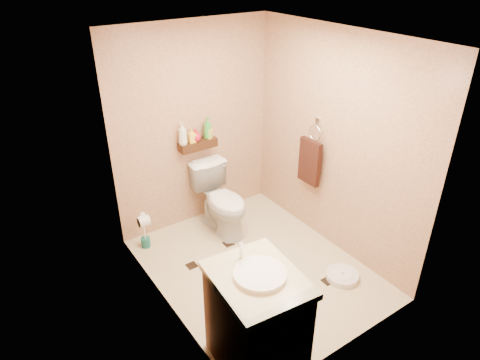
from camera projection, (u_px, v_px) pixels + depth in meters
ground at (256, 268)px, 4.59m from camera, size 2.50×2.50×0.00m
wall_back at (194, 128)px, 4.93m from camera, size 2.00×0.04×2.40m
wall_front at (360, 233)px, 3.11m from camera, size 2.00×0.04×2.40m
wall_left at (161, 200)px, 3.52m from camera, size 0.04×2.50×2.40m
wall_right at (334, 145)px, 4.51m from camera, size 0.04×2.50×2.40m
ceiling at (261, 36)px, 3.45m from camera, size 2.00×2.50×0.02m
wall_shelf at (198, 145)px, 4.95m from camera, size 0.46×0.14×0.10m
floor_accents at (259, 271)px, 4.55m from camera, size 1.15×1.30×0.01m
toilet at (222, 200)px, 5.05m from camera, size 0.46×0.80×0.81m
vanity at (256, 320)px, 3.33m from camera, size 0.68×0.80×1.06m
bathroom_scale at (342, 276)px, 4.44m from camera, size 0.39×0.39×0.07m
toilet_brush at (145, 235)px, 4.85m from camera, size 0.11×0.11×0.46m
towel_ring at (310, 160)px, 4.77m from camera, size 0.12×0.30×0.76m
toilet_paper at (144, 221)px, 4.31m from camera, size 0.12×0.11×0.12m
bottle_a at (183, 134)px, 4.78m from camera, size 0.12×0.12×0.26m
bottle_b at (192, 135)px, 4.85m from camera, size 0.08×0.08×0.17m
bottle_c at (196, 135)px, 4.88m from camera, size 0.13×0.13×0.15m
bottle_d at (208, 128)px, 4.94m from camera, size 0.14×0.14×0.26m
bottle_e at (208, 131)px, 4.96m from camera, size 0.11×0.11×0.18m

